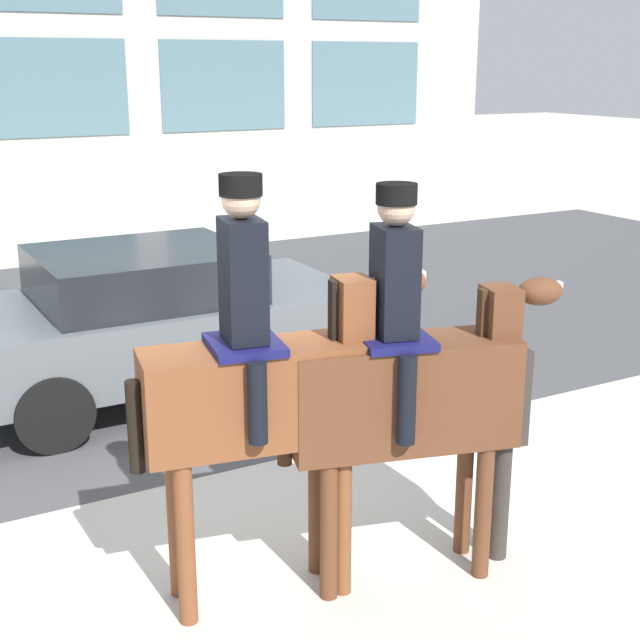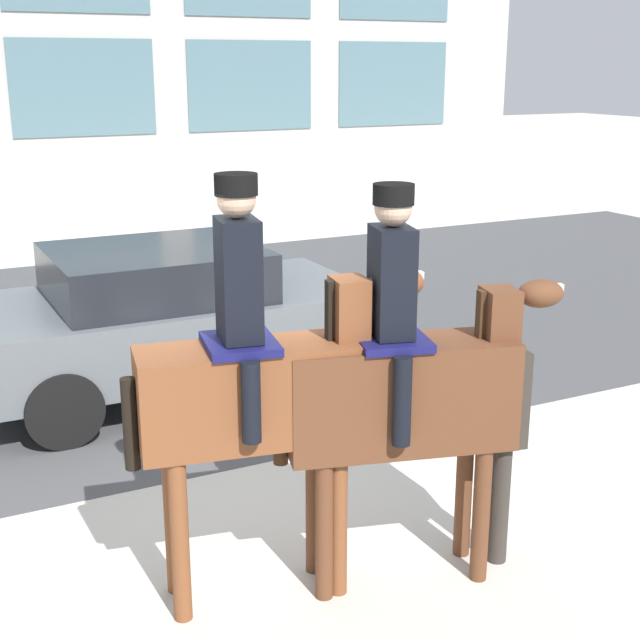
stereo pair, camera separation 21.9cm
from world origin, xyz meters
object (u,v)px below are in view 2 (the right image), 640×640
mounted_horse_companion (405,384)px  street_car_near_lane (164,317)px  pedestrian_bystander (497,419)px  mounted_horse_lead (259,382)px

mounted_horse_companion → street_car_near_lane: bearing=109.9°
pedestrian_bystander → street_car_near_lane: (-0.99, 3.96, -0.20)m
mounted_horse_companion → street_car_near_lane: 3.94m
mounted_horse_lead → pedestrian_bystander: bearing=-0.9°
mounted_horse_companion → mounted_horse_lead: bearing=-179.6°
mounted_horse_lead → mounted_horse_companion: (0.86, -0.23, -0.08)m
mounted_horse_lead → pedestrian_bystander: (1.52, -0.30, -0.41)m
pedestrian_bystander → street_car_near_lane: 4.09m
mounted_horse_companion → pedestrian_bystander: mounted_horse_companion is taller
street_car_near_lane → mounted_horse_companion: bearing=-85.1°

